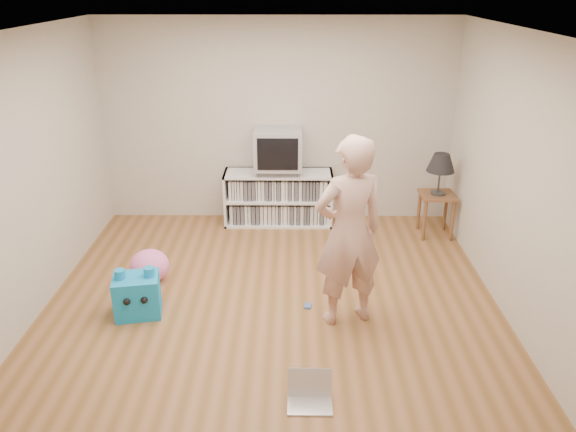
% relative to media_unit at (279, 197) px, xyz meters
% --- Properties ---
extents(ground, '(4.50, 4.50, 0.00)m').
position_rel_media_unit_xyz_m(ground, '(-0.02, -2.04, -0.35)').
color(ground, brown).
rests_on(ground, ground).
extents(walls, '(4.52, 4.52, 2.60)m').
position_rel_media_unit_xyz_m(walls, '(-0.02, -2.04, 0.95)').
color(walls, '#BDB6A6').
rests_on(walls, ground).
extents(ceiling, '(4.50, 4.50, 0.01)m').
position_rel_media_unit_xyz_m(ceiling, '(-0.02, -2.04, 2.25)').
color(ceiling, white).
rests_on(ceiling, walls).
extents(media_unit, '(1.40, 0.45, 0.70)m').
position_rel_media_unit_xyz_m(media_unit, '(0.00, 0.00, 0.00)').
color(media_unit, white).
rests_on(media_unit, ground).
extents(dvd_deck, '(0.45, 0.35, 0.07)m').
position_rel_media_unit_xyz_m(dvd_deck, '(-0.00, -0.02, 0.39)').
color(dvd_deck, gray).
rests_on(dvd_deck, media_unit).
extents(crt_tv, '(0.60, 0.53, 0.50)m').
position_rel_media_unit_xyz_m(crt_tv, '(-0.00, -0.02, 0.67)').
color(crt_tv, '#9A9A9E').
rests_on(crt_tv, dvd_deck).
extents(side_table, '(0.42, 0.42, 0.55)m').
position_rel_media_unit_xyz_m(side_table, '(1.97, -0.39, 0.07)').
color(side_table, brown).
rests_on(side_table, ground).
extents(table_lamp, '(0.34, 0.34, 0.52)m').
position_rel_media_unit_xyz_m(table_lamp, '(1.97, -0.39, 0.59)').
color(table_lamp, '#333333').
rests_on(table_lamp, side_table).
extents(person, '(0.76, 0.62, 1.81)m').
position_rel_media_unit_xyz_m(person, '(0.69, -2.31, 0.55)').
color(person, '#D09F8E').
rests_on(person, ground).
extents(laptop, '(0.34, 0.27, 0.24)m').
position_rel_media_unit_xyz_m(laptop, '(0.32, -3.44, -0.29)').
color(laptop, silver).
rests_on(laptop, ground).
extents(playing_cards, '(0.08, 0.10, 0.02)m').
position_rel_media_unit_xyz_m(playing_cards, '(0.34, -2.11, -0.34)').
color(playing_cards, '#4367B5').
rests_on(playing_cards, ground).
extents(plush_blue, '(0.48, 0.42, 0.49)m').
position_rel_media_unit_xyz_m(plush_blue, '(-1.30, -2.24, -0.14)').
color(plush_blue, '#0E8BD1').
rests_on(plush_blue, ground).
extents(plush_pink, '(0.45, 0.45, 0.35)m').
position_rel_media_unit_xyz_m(plush_pink, '(-1.34, -1.59, -0.17)').
color(plush_pink, pink).
rests_on(plush_pink, ground).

